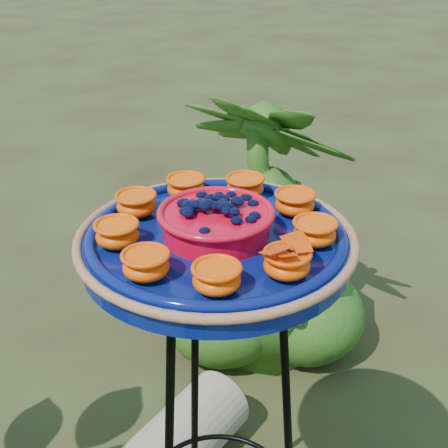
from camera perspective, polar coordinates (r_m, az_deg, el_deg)
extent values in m
torus|color=black|center=(1.00, -0.71, -3.57)|extent=(0.31, 0.31, 0.01)
cylinder|color=black|center=(1.35, -2.69, -15.80)|extent=(0.04, 0.08, 0.83)
cylinder|color=#071258|center=(0.98, -0.72, -2.08)|extent=(0.55, 0.55, 0.04)
torus|color=#995A45|center=(0.97, -0.73, -1.22)|extent=(0.44, 0.44, 0.01)
torus|color=#071258|center=(0.97, -0.73, -1.02)|extent=(0.41, 0.41, 0.02)
cylinder|color=red|center=(0.96, -0.74, -0.04)|extent=(0.21, 0.21, 0.04)
torus|color=red|center=(0.95, -0.74, 1.05)|extent=(0.18, 0.18, 0.01)
ellipsoid|color=black|center=(0.95, -0.75, 1.36)|extent=(0.15, 0.15, 0.03)
ellipsoid|color=#EE5D02|center=(1.04, 6.48, 1.76)|extent=(0.07, 0.07, 0.03)
cylinder|color=#FF4F05|center=(1.03, 6.53, 2.57)|extent=(0.06, 0.06, 0.01)
ellipsoid|color=#EE5D02|center=(1.09, 1.94, 3.26)|extent=(0.07, 0.07, 0.03)
cylinder|color=#FF4F05|center=(1.09, 1.95, 4.05)|extent=(0.06, 0.06, 0.01)
ellipsoid|color=#EE5D02|center=(1.09, -3.50, 3.22)|extent=(0.07, 0.07, 0.03)
cylinder|color=#FF4F05|center=(1.09, -3.53, 4.01)|extent=(0.06, 0.06, 0.01)
ellipsoid|color=#EE5D02|center=(1.04, -8.01, 1.64)|extent=(0.07, 0.07, 0.03)
cylinder|color=#FF4F05|center=(1.03, -8.07, 2.46)|extent=(0.06, 0.06, 0.01)
ellipsoid|color=#EE5D02|center=(0.95, -9.73, -1.08)|extent=(0.07, 0.07, 0.03)
cylinder|color=#FF4F05|center=(0.94, -9.81, -0.21)|extent=(0.06, 0.06, 0.01)
ellipsoid|color=#EE5D02|center=(0.87, -7.13, -3.91)|extent=(0.07, 0.07, 0.03)
cylinder|color=#FF4F05|center=(0.86, -7.20, -2.98)|extent=(0.06, 0.06, 0.01)
ellipsoid|color=#EE5D02|center=(0.83, -0.67, -5.16)|extent=(0.07, 0.07, 0.03)
cylinder|color=#FF4F05|center=(0.82, -0.67, -4.21)|extent=(0.06, 0.06, 0.01)
ellipsoid|color=#EE5D02|center=(0.87, 5.76, -3.81)|extent=(0.07, 0.07, 0.03)
cylinder|color=#FF4F05|center=(0.86, 5.81, -2.88)|extent=(0.06, 0.06, 0.01)
ellipsoid|color=#EE5D02|center=(0.95, 8.28, -0.93)|extent=(0.07, 0.07, 0.03)
cylinder|color=#FF4F05|center=(0.95, 8.34, -0.06)|extent=(0.06, 0.06, 0.01)
cylinder|color=black|center=(0.86, 5.84, -2.34)|extent=(0.00, 0.03, 0.00)
cube|color=#FF3E05|center=(0.84, 4.72, -2.39)|extent=(0.04, 0.03, 0.01)
cube|color=#FF3E05|center=(0.87, 6.60, -1.46)|extent=(0.04, 0.03, 0.01)
imported|color=#285015|center=(1.92, 4.09, -0.32)|extent=(0.63, 0.63, 0.88)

